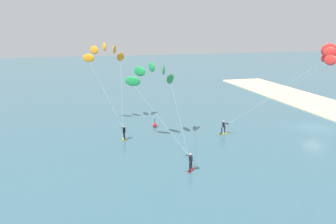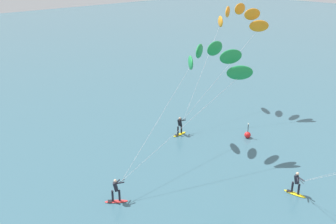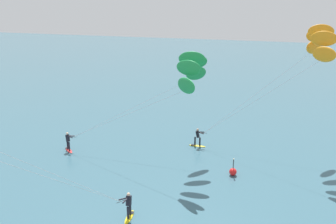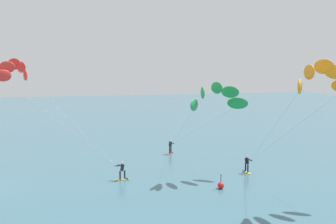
{
  "view_description": "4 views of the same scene",
  "coord_description": "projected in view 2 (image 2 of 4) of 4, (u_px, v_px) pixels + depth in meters",
  "views": [
    {
      "loc": [
        -35.86,
        29.36,
        12.83
      ],
      "look_at": [
        0.46,
        19.68,
        3.32
      ],
      "focal_mm": 36.22,
      "sensor_mm": 36.0,
      "label": 1
    },
    {
      "loc": [
        -20.56,
        1.9,
        14.71
      ],
      "look_at": [
        -3.8,
        20.12,
        4.97
      ],
      "focal_mm": 41.67,
      "sensor_mm": 36.0,
      "label": 2
    },
    {
      "loc": [
        9.15,
        -3.96,
        12.29
      ],
      "look_at": [
        -0.02,
        21.77,
        3.86
      ],
      "focal_mm": 37.89,
      "sensor_mm": 36.0,
      "label": 3
    },
    {
      "loc": [
        34.32,
        7.0,
        9.89
      ],
      "look_at": [
        -0.77,
        17.35,
        5.92
      ],
      "focal_mm": 40.63,
      "sensor_mm": 36.0,
      "label": 4
    }
  ],
  "objects": [
    {
      "name": "marker_buoy",
      "position": [
        248.0,
        135.0,
        34.28
      ],
      "size": [
        0.56,
        0.56,
        1.38
      ],
      "color": "red",
      "rests_on": "ground"
    },
    {
      "name": "kitesurfer_far_out",
      "position": [
        237.0,
        20.0,
        37.92
      ],
      "size": [
        10.99,
        5.87,
        10.75
      ],
      "color": "yellow",
      "rests_on": "ground"
    },
    {
      "name": "kitesurfer_nearshore",
      "position": [
        211.0,
        62.0,
        29.9
      ],
      "size": [
        12.48,
        6.21,
        8.89
      ],
      "color": "red",
      "rests_on": "ground"
    }
  ]
}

